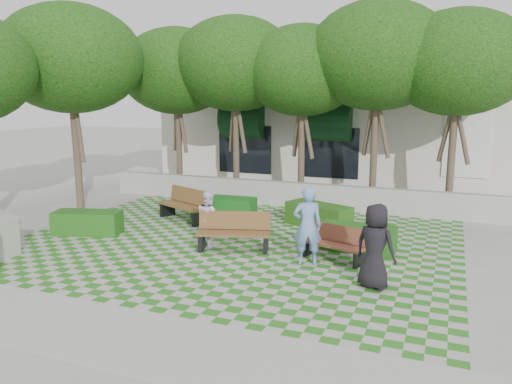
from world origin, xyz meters
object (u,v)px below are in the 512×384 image
at_px(bench_east, 335,244).
at_px(hedge_midleft, 224,208).
at_px(hedge_west, 88,223).
at_px(person_white, 209,218).
at_px(bench_west, 185,205).
at_px(person_blue, 307,226).
at_px(hedge_east, 358,238).
at_px(person_dark, 375,246).
at_px(hedge_midright, 319,216).
at_px(bench_mid, 234,232).

distance_m(bench_east, hedge_midleft, 5.28).
distance_m(bench_east, hedge_west, 7.37).
bearing_deg(hedge_midleft, person_white, -72.73).
height_order(bench_west, person_blue, person_blue).
bearing_deg(hedge_east, hedge_west, -170.39).
bearing_deg(person_white, person_dark, -164.09).
bearing_deg(bench_east, person_white, -162.19).
height_order(hedge_midleft, person_white, person_white).
bearing_deg(person_dark, bench_east, -32.63).
xyz_separation_m(person_blue, person_white, (-2.96, 0.59, -0.21)).
xyz_separation_m(hedge_midright, person_white, (-2.33, -2.95, 0.39)).
relative_size(bench_east, person_blue, 0.89).
xyz_separation_m(bench_west, hedge_midright, (4.31, 0.79, -0.14)).
distance_m(person_blue, person_dark, 1.99).
bearing_deg(person_dark, person_white, 0.88).
distance_m(bench_west, hedge_midright, 4.39).
distance_m(hedge_midleft, person_blue, 5.22).
height_order(person_blue, person_dark, person_blue).
relative_size(person_blue, person_white, 1.28).
relative_size(hedge_midleft, person_dark, 1.13).
bearing_deg(hedge_midright, hedge_east, -51.57).
relative_size(bench_mid, hedge_midright, 0.97).
relative_size(hedge_midleft, person_blue, 1.08).
xyz_separation_m(hedge_midright, person_dark, (2.38, -4.49, 0.55)).
bearing_deg(bench_mid, hedge_west, 164.70).
xyz_separation_m(hedge_east, person_blue, (-0.95, -1.56, 0.62)).
bearing_deg(bench_west, person_white, -23.19).
height_order(hedge_midleft, person_dark, person_dark).
bearing_deg(person_white, person_blue, -157.29).
xyz_separation_m(hedge_west, person_blue, (6.81, -0.24, 0.62)).
distance_m(hedge_east, hedge_midleft, 5.17).
height_order(bench_west, person_white, person_white).
bearing_deg(bench_east, person_dark, -33.31).
bearing_deg(hedge_midleft, person_dark, -38.27).
height_order(person_dark, person_white, person_dark).
bearing_deg(person_white, bench_mid, -159.59).
distance_m(bench_east, person_white, 3.53).
relative_size(hedge_west, person_dark, 1.06).
height_order(bench_mid, hedge_midleft, bench_mid).
xyz_separation_m(hedge_midright, hedge_midleft, (-3.22, -0.08, -0.00)).
bearing_deg(person_dark, person_blue, -9.47).
bearing_deg(person_dark, hedge_midright, -43.10).
xyz_separation_m(hedge_midleft, person_blue, (3.85, -3.47, 0.60)).
bearing_deg(bench_east, person_blue, -116.30).
relative_size(bench_west, hedge_midright, 1.01).
height_order(hedge_midright, person_white, person_white).
xyz_separation_m(bench_west, person_blue, (4.94, -2.76, 0.46)).
relative_size(bench_east, bench_west, 0.82).
height_order(bench_east, person_dark, person_dark).
relative_size(hedge_west, person_blue, 1.01).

